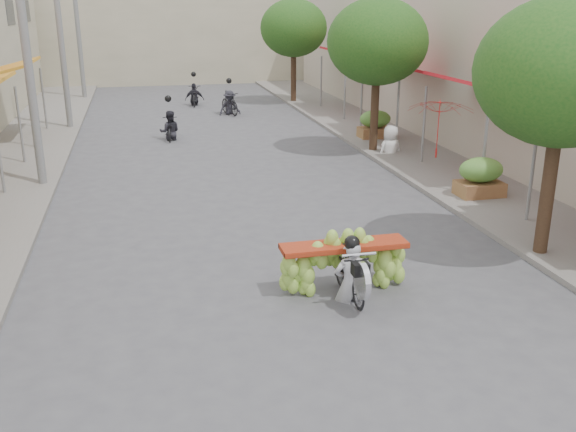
{
  "coord_description": "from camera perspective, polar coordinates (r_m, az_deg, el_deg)",
  "views": [
    {
      "loc": [
        -2.55,
        -6.95,
        5.07
      ],
      "look_at": [
        0.14,
        4.61,
        1.1
      ],
      "focal_mm": 40.0,
      "sensor_mm": 36.0,
      "label": 1
    }
  ],
  "objects": [
    {
      "name": "bg_motorbike_a",
      "position": [
        25.22,
        -10.51,
        8.4
      ],
      "size": [
        0.83,
        1.5,
        1.95
      ],
      "color": "black",
      "rests_on": "ground"
    },
    {
      "name": "utility_pole_mid",
      "position": [
        19.19,
        -22.31,
        14.07
      ],
      "size": [
        0.6,
        0.24,
        8.0
      ],
      "color": "slate",
      "rests_on": "ground"
    },
    {
      "name": "ground",
      "position": [
        8.97,
        6.06,
        -16.04
      ],
      "size": [
        120.0,
        120.0,
        0.0
      ],
      "primitive_type": "plane",
      "color": "#4F4F54",
      "rests_on": "ground"
    },
    {
      "name": "banana_motorbike",
      "position": [
        11.54,
        5.31,
        -3.89
      ],
      "size": [
        2.32,
        1.79,
        2.05
      ],
      "color": "black",
      "rests_on": "ground"
    },
    {
      "name": "produce_crate_far",
      "position": [
        24.94,
        7.75,
        8.29
      ],
      "size": [
        1.2,
        0.88,
        1.16
      ],
      "color": "brown",
      "rests_on": "ground"
    },
    {
      "name": "pedestrian",
      "position": [
        22.42,
        9.18,
        7.96
      ],
      "size": [
        1.02,
        0.74,
        1.87
      ],
      "rotation": [
        0.0,
        0.0,
        3.36
      ],
      "color": "white",
      "rests_on": "ground"
    },
    {
      "name": "sidewalk_right",
      "position": [
        24.45,
        10.27,
        6.4
      ],
      "size": [
        4.0,
        60.0,
        0.12
      ],
      "primitive_type": "cube",
      "color": "slate",
      "rests_on": "ground"
    },
    {
      "name": "market_umbrella",
      "position": [
        18.95,
        13.48,
        10.1
      ],
      "size": [
        2.3,
        2.3,
        1.72
      ],
      "rotation": [
        0.0,
        0.0,
        0.24
      ],
      "color": "#B31A17",
      "rests_on": "ground"
    },
    {
      "name": "street_tree_near",
      "position": [
        13.59,
        23.3,
        11.61
      ],
      "size": [
        3.4,
        3.4,
        5.25
      ],
      "color": "#3A2719",
      "rests_on": "ground"
    },
    {
      "name": "sidewalk_left",
      "position": [
        22.95,
        -23.99,
        4.29
      ],
      "size": [
        4.0,
        60.0,
        0.12
      ],
      "primitive_type": "cube",
      "color": "slate",
      "rests_on": "ground"
    },
    {
      "name": "shophouse_row_right",
      "position": [
        25.58,
        22.17,
        12.55
      ],
      "size": [
        9.77,
        40.0,
        6.0
      ],
      "color": "#B7AA97",
      "rests_on": "ground"
    },
    {
      "name": "utility_pole_far",
      "position": [
        28.11,
        -19.62,
        15.37
      ],
      "size": [
        0.6,
        0.24,
        8.0
      ],
      "color": "slate",
      "rests_on": "ground"
    },
    {
      "name": "bg_motorbike_c",
      "position": [
        33.67,
        -8.34,
        11.02
      ],
      "size": [
        1.04,
        1.76,
        1.95
      ],
      "color": "black",
      "rests_on": "ground"
    },
    {
      "name": "bg_motorbike_b",
      "position": [
        30.66,
        -5.23,
        10.49
      ],
      "size": [
        1.16,
        1.94,
        1.95
      ],
      "color": "black",
      "rests_on": "ground"
    },
    {
      "name": "utility_pole_back",
      "position": [
        37.07,
        -18.22,
        16.03
      ],
      "size": [
        0.6,
        0.24,
        8.0
      ],
      "color": "slate",
      "rests_on": "ground"
    },
    {
      "name": "far_building",
      "position": [
        45.04,
        -10.24,
        16.24
      ],
      "size": [
        20.0,
        6.0,
        7.0
      ],
      "primitive_type": "cube",
      "color": "#B3A98D",
      "rests_on": "ground"
    },
    {
      "name": "street_tree_mid",
      "position": [
        22.44,
        7.96,
        15.06
      ],
      "size": [
        3.4,
        3.4,
        5.25
      ],
      "color": "#3A2719",
      "rests_on": "ground"
    },
    {
      "name": "produce_crate_mid",
      "position": [
        17.86,
        16.76,
        3.59
      ],
      "size": [
        1.2,
        0.88,
        1.16
      ],
      "color": "brown",
      "rests_on": "ground"
    },
    {
      "name": "street_tree_far",
      "position": [
        33.92,
        0.5,
        16.34
      ],
      "size": [
        3.4,
        3.4,
        5.25
      ],
      "color": "#3A2719",
      "rests_on": "ground"
    }
  ]
}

